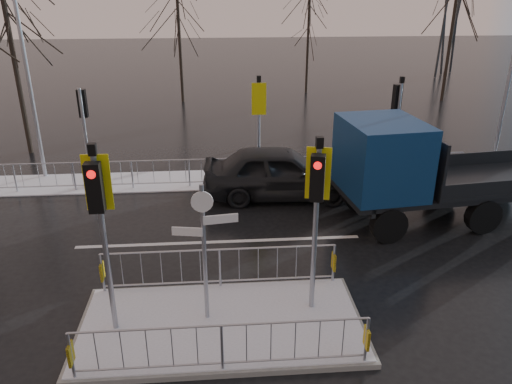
{
  "coord_description": "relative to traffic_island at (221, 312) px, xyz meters",
  "views": [
    {
      "loc": [
        0.04,
        -8.7,
        6.8
      ],
      "look_at": [
        0.99,
        3.1,
        1.8
      ],
      "focal_mm": 35.0,
      "sensor_mm": 36.0,
      "label": 1
    }
  ],
  "objects": [
    {
      "name": "tree_far_a",
      "position": [
        -1.99,
        21.99,
        4.43
      ],
      "size": [
        3.75,
        3.75,
        7.08
      ],
      "color": "black",
      "rests_on": "ground"
    },
    {
      "name": "lane_markings",
      "position": [
        0.01,
        -0.34,
        -0.39
      ],
      "size": [
        8.0,
        11.38,
        0.01
      ],
      "color": "silver",
      "rests_on": "ground"
    },
    {
      "name": "snow_verge",
      "position": [
        0.01,
        8.59,
        -0.37
      ],
      "size": [
        30.0,
        2.0,
        0.04
      ],
      "primitive_type": "cube",
      "color": "white",
      "rests_on": "ground"
    },
    {
      "name": "tree_far_b",
      "position": [
        6.01,
        23.99,
        3.79
      ],
      "size": [
        3.25,
        3.25,
        6.14
      ],
      "color": "black",
      "rests_on": "ground"
    },
    {
      "name": "car_far_lane",
      "position": [
        2.11,
        6.9,
        0.49
      ],
      "size": [
        5.25,
        2.29,
        1.76
      ],
      "primitive_type": "imported",
      "rotation": [
        0.0,
        0.0,
        1.53
      ],
      "color": "black",
      "rests_on": "ground"
    },
    {
      "name": "flatbed_truck",
      "position": [
        5.71,
        4.66,
        1.32
      ],
      "size": [
        7.17,
        3.29,
        3.21
      ],
      "color": "black",
      "rests_on": "ground"
    },
    {
      "name": "ground",
      "position": [
        0.01,
        -0.01,
        -0.39
      ],
      "size": [
        120.0,
        120.0,
        0.0
      ],
      "primitive_type": "plane",
      "color": "black",
      "rests_on": "ground"
    },
    {
      "name": "tree_far_c",
      "position": [
        14.01,
        20.99,
        4.76
      ],
      "size": [
        4.0,
        4.0,
        7.55
      ],
      "color": "black",
      "rests_on": "ground"
    },
    {
      "name": "tree_near_b",
      "position": [
        -7.99,
        12.49,
        4.76
      ],
      "size": [
        4.0,
        4.0,
        7.55
      ],
      "color": "black",
      "rests_on": "ground"
    },
    {
      "name": "street_lamp_left",
      "position": [
        -6.42,
        9.49,
        4.1
      ],
      "size": [
        1.25,
        0.18,
        8.2
      ],
      "color": "#999EA7",
      "rests_on": "ground"
    },
    {
      "name": "traffic_island",
      "position": [
        0.0,
        0.0,
        0.0
      ],
      "size": [
        6.0,
        3.04,
        4.15
      ],
      "color": "slate",
      "rests_on": "ground"
    },
    {
      "name": "far_kerb_fixtures",
      "position": [
        0.31,
        8.08,
        0.63
      ],
      "size": [
        18.0,
        0.65,
        3.83
      ],
      "color": "#999EA7",
      "rests_on": "ground"
    }
  ]
}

